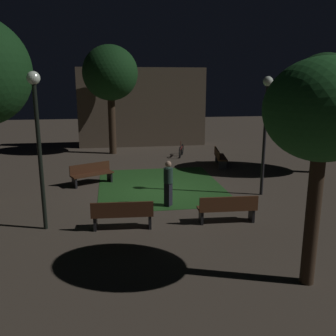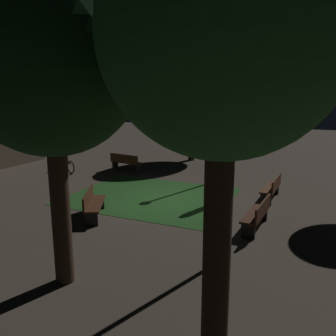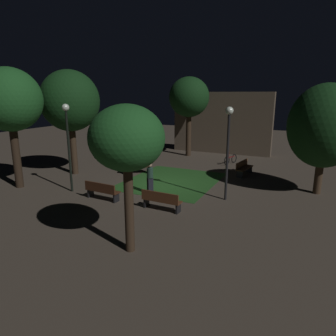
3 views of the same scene
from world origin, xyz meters
TOP-DOWN VIEW (x-y plane):
  - ground_plane at (0.00, 0.00)m, footprint 60.00×60.00m
  - grass_lawn at (0.11, 0.85)m, footprint 5.05×6.02m
  - bench_lawn_edge at (-1.60, -3.53)m, footprint 1.83×0.59m
  - bench_front_right at (1.59, -3.53)m, footprint 1.82×0.56m
  - bench_corner at (-2.72, 1.54)m, footprint 1.82×1.25m
  - bench_front_left at (3.63, 4.06)m, footprint 0.78×1.86m
  - tree_lawn_side at (-1.76, 8.24)m, footprint 3.18×3.18m
  - tree_right_canopy at (2.23, -7.07)m, footprint 2.31×2.31m
  - tree_back_right at (7.80, 1.98)m, footprint 3.50×3.50m
  - lamp_post_plaza_west at (3.79, -0.96)m, footprint 0.36×0.36m
  - lamp_post_path_center at (-3.85, -3.12)m, footprint 0.36×0.36m
  - bicycle at (2.15, 6.71)m, footprint 0.59×1.54m
  - pedestrian at (0.05, -1.69)m, footprint 0.32×0.34m
  - building_wall_backdrop at (0.29, 10.66)m, footprint 8.40×0.80m

SIDE VIEW (x-z plane):
  - ground_plane at x=0.00m, z-range 0.00..0.00m
  - grass_lawn at x=0.11m, z-range 0.00..0.01m
  - bicycle at x=2.15m, z-range -0.12..0.81m
  - bench_lawn_edge at x=-1.60m, z-range 0.04..0.92m
  - bench_front_right at x=1.59m, z-range 0.04..0.92m
  - bench_corner at x=-2.72m, z-range 0.04..0.92m
  - bench_front_left at x=3.63m, z-range 0.04..0.92m
  - pedestrian at x=0.05m, z-range 0.05..1.66m
  - building_wall_backdrop at x=0.29m, z-range 0.00..5.14m
  - lamp_post_plaza_west at x=3.79m, z-range 0.81..5.24m
  - lamp_post_path_center at x=-3.85m, z-range 0.81..5.33m
  - tree_back_right at x=7.80m, z-range 0.68..6.20m
  - tree_right_canopy at x=2.23m, z-range 1.29..6.01m
  - tree_lawn_side at x=-1.76m, z-range 1.52..7.83m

